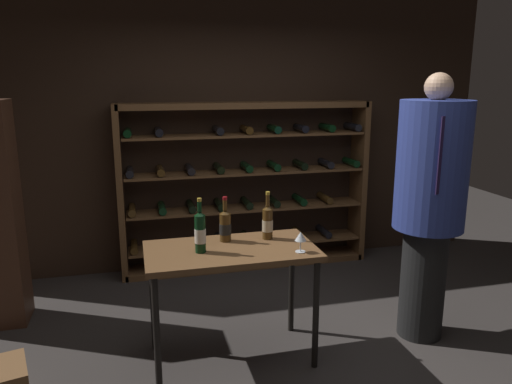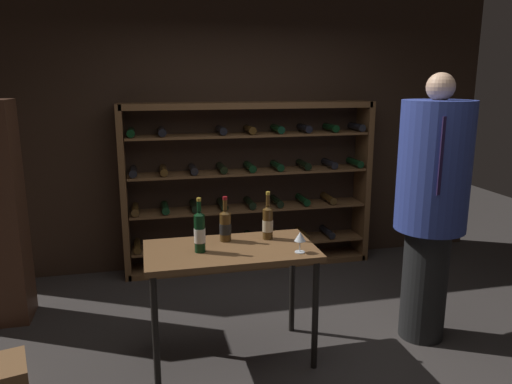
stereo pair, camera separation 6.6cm
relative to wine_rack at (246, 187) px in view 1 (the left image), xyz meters
name	(u,v)px [view 1 (the left image)]	position (x,y,z in m)	size (l,w,h in m)	color
ground_plane	(292,361)	(-0.11, -1.86, -0.87)	(10.13, 10.13, 0.00)	#383330
back_wall	(231,129)	(-0.11, 0.21, 0.58)	(5.58, 0.10, 2.89)	#332319
wine_rack	(246,187)	(0.00, 0.00, 0.00)	(2.59, 0.32, 1.73)	brown
tasting_table	(231,261)	(-0.51, -1.70, -0.13)	(1.16, 0.62, 0.83)	brown
person_bystander_dark_jacket	(430,197)	(0.98, -1.74, 0.24)	(0.51, 0.51, 2.00)	black
wine_bottle_green_slim	(268,222)	(-0.21, -1.56, 0.08)	(0.08, 0.08, 0.35)	#4C3314
wine_bottle_gold_foil	(200,232)	(-0.72, -1.72, 0.10)	(0.08, 0.08, 0.37)	black
wine_bottle_black_capsule	(225,225)	(-0.52, -1.54, 0.07)	(0.08, 0.08, 0.32)	#4C3314
wine_glass_stemmed_center	(301,237)	(-0.08, -1.89, 0.06)	(0.08, 0.08, 0.14)	silver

